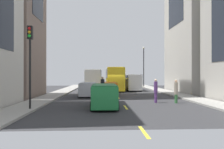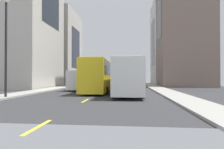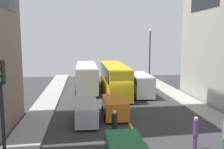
{
  "view_description": "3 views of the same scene",
  "coord_description": "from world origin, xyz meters",
  "px_view_note": "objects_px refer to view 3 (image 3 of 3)",
  "views": [
    {
      "loc": [
        -1.79,
        -29.98,
        2.41
      ],
      "look_at": [
        -0.39,
        -0.6,
        2.53
      ],
      "focal_mm": 34.25,
      "sensor_mm": 36.0,
      "label": 1
    },
    {
      "loc": [
        -3.22,
        27.16,
        1.8
      ],
      "look_at": [
        -0.72,
        0.24,
        2.1
      ],
      "focal_mm": 28.98,
      "sensor_mm": 36.0,
      "label": 2
    },
    {
      "loc": [
        -3.56,
        -24.91,
        6.52
      ],
      "look_at": [
        -0.53,
        1.43,
        2.89
      ],
      "focal_mm": 40.19,
      "sensor_mm": 36.0,
      "label": 3
    }
  ],
  "objects_px": {
    "car_orange_2": "(115,106)",
    "streetcar_yellow": "(114,76)",
    "delivery_van_white": "(140,83)",
    "car_silver_1": "(86,111)",
    "traffic_light_near_corner": "(2,105)",
    "pedestrian_crossing_mid": "(195,132)",
    "pedestrian_crossing_near": "(114,127)",
    "city_bus_white": "(87,74)"
  },
  "relations": [
    {
      "from": "car_orange_2",
      "to": "streetcar_yellow",
      "type": "bearing_deg",
      "value": 83.06
    },
    {
      "from": "delivery_van_white",
      "to": "car_silver_1",
      "type": "height_order",
      "value": "delivery_van_white"
    },
    {
      "from": "delivery_van_white",
      "to": "traffic_light_near_corner",
      "type": "bearing_deg",
      "value": -117.3
    },
    {
      "from": "pedestrian_crossing_mid",
      "to": "car_silver_1",
      "type": "bearing_deg",
      "value": -120.09
    },
    {
      "from": "car_silver_1",
      "to": "traffic_light_near_corner",
      "type": "bearing_deg",
      "value": -108.55
    },
    {
      "from": "streetcar_yellow",
      "to": "pedestrian_crossing_near",
      "type": "relative_size",
      "value": 5.28
    },
    {
      "from": "streetcar_yellow",
      "to": "pedestrian_crossing_mid",
      "type": "bearing_deg",
      "value": -80.67
    },
    {
      "from": "car_silver_1",
      "to": "pedestrian_crossing_mid",
      "type": "height_order",
      "value": "pedestrian_crossing_mid"
    },
    {
      "from": "city_bus_white",
      "to": "streetcar_yellow",
      "type": "relative_size",
      "value": 0.95
    },
    {
      "from": "delivery_van_white",
      "to": "car_silver_1",
      "type": "relative_size",
      "value": 1.3
    },
    {
      "from": "car_orange_2",
      "to": "pedestrian_crossing_near",
      "type": "xyz_separation_m",
      "value": [
        -0.77,
        -5.97,
        0.28
      ]
    },
    {
      "from": "pedestrian_crossing_near",
      "to": "city_bus_white",
      "type": "bearing_deg",
      "value": 92.33
    },
    {
      "from": "city_bus_white",
      "to": "delivery_van_white",
      "type": "bearing_deg",
      "value": -36.05
    },
    {
      "from": "car_silver_1",
      "to": "pedestrian_crossing_near",
      "type": "distance_m",
      "value": 5.14
    },
    {
      "from": "city_bus_white",
      "to": "pedestrian_crossing_near",
      "type": "bearing_deg",
      "value": -85.57
    },
    {
      "from": "delivery_van_white",
      "to": "city_bus_white",
      "type": "bearing_deg",
      "value": 143.95
    },
    {
      "from": "pedestrian_crossing_mid",
      "to": "pedestrian_crossing_near",
      "type": "bearing_deg",
      "value": -90.41
    },
    {
      "from": "car_orange_2",
      "to": "traffic_light_near_corner",
      "type": "bearing_deg",
      "value": -117.62
    },
    {
      "from": "delivery_van_white",
      "to": "pedestrian_crossing_near",
      "type": "bearing_deg",
      "value": -109.05
    },
    {
      "from": "car_orange_2",
      "to": "traffic_light_near_corner",
      "type": "distance_m",
      "value": 12.75
    },
    {
      "from": "pedestrian_crossing_near",
      "to": "traffic_light_near_corner",
      "type": "distance_m",
      "value": 7.58
    },
    {
      "from": "delivery_van_white",
      "to": "car_silver_1",
      "type": "distance_m",
      "value": 11.18
    },
    {
      "from": "car_silver_1",
      "to": "city_bus_white",
      "type": "bearing_deg",
      "value": 89.08
    },
    {
      "from": "city_bus_white",
      "to": "pedestrian_crossing_near",
      "type": "xyz_separation_m",
      "value": [
        1.43,
        -18.51,
        -0.78
      ]
    },
    {
      "from": "city_bus_white",
      "to": "pedestrian_crossing_mid",
      "type": "xyz_separation_m",
      "value": [
        6.11,
        -19.66,
        -0.88
      ]
    },
    {
      "from": "car_silver_1",
      "to": "traffic_light_near_corner",
      "type": "relative_size",
      "value": 0.82
    },
    {
      "from": "pedestrian_crossing_near",
      "to": "traffic_light_near_corner",
      "type": "height_order",
      "value": "traffic_light_near_corner"
    },
    {
      "from": "car_silver_1",
      "to": "traffic_light_near_corner",
      "type": "distance_m",
      "value": 10.84
    },
    {
      "from": "traffic_light_near_corner",
      "to": "delivery_van_white",
      "type": "bearing_deg",
      "value": 62.7
    },
    {
      "from": "streetcar_yellow",
      "to": "traffic_light_near_corner",
      "type": "height_order",
      "value": "traffic_light_near_corner"
    },
    {
      "from": "traffic_light_near_corner",
      "to": "car_silver_1",
      "type": "bearing_deg",
      "value": 71.45
    },
    {
      "from": "delivery_van_white",
      "to": "car_orange_2",
      "type": "bearing_deg",
      "value": -116.87
    },
    {
      "from": "traffic_light_near_corner",
      "to": "streetcar_yellow",
      "type": "bearing_deg",
      "value": 71.43
    },
    {
      "from": "pedestrian_crossing_mid",
      "to": "traffic_light_near_corner",
      "type": "distance_m",
      "value": 10.78
    },
    {
      "from": "car_silver_1",
      "to": "pedestrian_crossing_mid",
      "type": "xyz_separation_m",
      "value": [
        6.33,
        -6.01,
        0.19
      ]
    },
    {
      "from": "delivery_van_white",
      "to": "pedestrian_crossing_near",
      "type": "relative_size",
      "value": 2.6
    },
    {
      "from": "city_bus_white",
      "to": "streetcar_yellow",
      "type": "height_order",
      "value": "streetcar_yellow"
    },
    {
      "from": "delivery_van_white",
      "to": "car_silver_1",
      "type": "bearing_deg",
      "value": -125.43
    },
    {
      "from": "pedestrian_crossing_mid",
      "to": "city_bus_white",
      "type": "bearing_deg",
      "value": -149.29
    },
    {
      "from": "car_orange_2",
      "to": "pedestrian_crossing_mid",
      "type": "xyz_separation_m",
      "value": [
        3.91,
        -7.12,
        0.19
      ]
    },
    {
      "from": "city_bus_white",
      "to": "pedestrian_crossing_mid",
      "type": "distance_m",
      "value": 20.61
    },
    {
      "from": "delivery_van_white",
      "to": "streetcar_yellow",
      "type": "bearing_deg",
      "value": 151.23
    }
  ]
}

